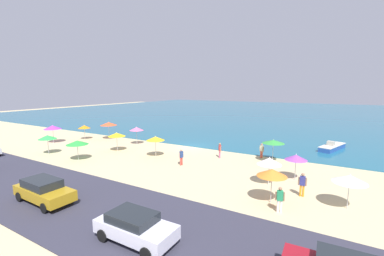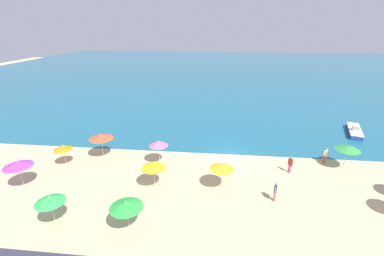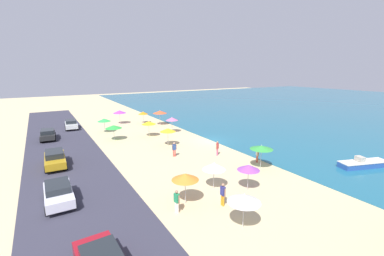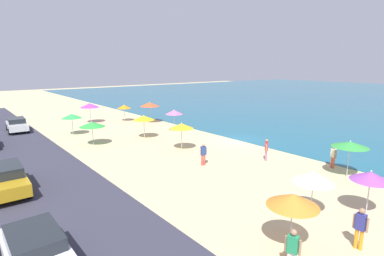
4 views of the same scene
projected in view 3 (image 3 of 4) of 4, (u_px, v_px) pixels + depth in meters
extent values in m
plane|color=#C9B689|center=(212.00, 141.00, 35.33)|extent=(160.00, 160.00, 0.00)
cube|color=#323140|center=(68.00, 165.00, 26.31)|extent=(80.00, 8.00, 0.06)
cylinder|color=#B2B2B7|center=(149.00, 130.00, 37.38)|extent=(0.05, 0.05, 1.88)
cone|color=yellow|center=(149.00, 123.00, 37.13)|extent=(2.06, 2.06, 0.42)
sphere|color=silver|center=(149.00, 121.00, 37.08)|extent=(0.08, 0.08, 0.08)
cylinder|color=#B2B2B7|center=(214.00, 179.00, 20.98)|extent=(0.05, 0.05, 1.71)
cone|color=white|center=(214.00, 166.00, 20.74)|extent=(1.91, 1.91, 0.53)
sphere|color=silver|center=(214.00, 163.00, 20.68)|extent=(0.08, 0.08, 0.08)
cylinder|color=#B2B2B7|center=(261.00, 159.00, 25.24)|extent=(0.05, 0.05, 2.03)
cone|color=green|center=(262.00, 147.00, 24.99)|extent=(2.24, 2.24, 0.36)
sphere|color=silver|center=(262.00, 145.00, 24.94)|extent=(0.08, 0.08, 0.08)
cylinder|color=#B2B2B7|center=(172.00, 126.00, 39.76)|extent=(0.05, 0.05, 1.98)
cone|color=#D96597|center=(172.00, 119.00, 39.50)|extent=(1.86, 1.86, 0.46)
sphere|color=silver|center=(172.00, 117.00, 39.45)|extent=(0.08, 0.08, 0.08)
cylinder|color=#B2B2B7|center=(114.00, 134.00, 35.48)|extent=(0.05, 0.05, 1.74)
cone|color=green|center=(114.00, 127.00, 35.25)|extent=(2.23, 2.23, 0.44)
sphere|color=silver|center=(113.00, 125.00, 35.19)|extent=(0.08, 0.08, 0.08)
cylinder|color=#B2B2B7|center=(243.00, 215.00, 15.67)|extent=(0.05, 0.05, 1.79)
cone|color=silver|center=(244.00, 198.00, 15.43)|extent=(2.06, 2.06, 0.49)
sphere|color=silver|center=(244.00, 194.00, 15.37)|extent=(0.08, 0.08, 0.08)
cylinder|color=#B2B2B7|center=(248.00, 180.00, 20.72)|extent=(0.05, 0.05, 1.76)
cone|color=purple|center=(249.00, 167.00, 20.49)|extent=(1.81, 1.81, 0.44)
sphere|color=silver|center=(249.00, 164.00, 20.43)|extent=(0.08, 0.08, 0.08)
cylinder|color=#B2B2B7|center=(160.00, 119.00, 45.22)|extent=(0.05, 0.05, 2.13)
cone|color=#E5512B|center=(160.00, 112.00, 44.94)|extent=(2.40, 2.40, 0.47)
sphere|color=silver|center=(160.00, 111.00, 44.88)|extent=(0.08, 0.08, 0.08)
cylinder|color=#B2B2B7|center=(168.00, 138.00, 32.85)|extent=(0.05, 0.05, 1.91)
cone|color=yellow|center=(168.00, 130.00, 32.60)|extent=(2.01, 2.01, 0.43)
sphere|color=silver|center=(168.00, 128.00, 32.54)|extent=(0.08, 0.08, 0.08)
cylinder|color=#B2B2B7|center=(105.00, 127.00, 39.81)|extent=(0.05, 0.05, 1.81)
cone|color=green|center=(104.00, 120.00, 39.57)|extent=(1.99, 1.99, 0.45)
sphere|color=silver|center=(104.00, 118.00, 39.52)|extent=(0.08, 0.08, 0.08)
cylinder|color=#B2B2B7|center=(120.00, 118.00, 46.15)|extent=(0.05, 0.05, 2.01)
cone|color=purple|center=(119.00, 112.00, 45.89)|extent=(2.30, 2.30, 0.52)
sphere|color=silver|center=(119.00, 110.00, 45.82)|extent=(0.08, 0.08, 0.08)
cylinder|color=#B2B2B7|center=(185.00, 191.00, 18.56)|extent=(0.05, 0.05, 1.90)
cone|color=orange|center=(185.00, 177.00, 18.30)|extent=(1.97, 1.97, 0.49)
sphere|color=silver|center=(185.00, 173.00, 18.24)|extent=(0.08, 0.08, 0.08)
cylinder|color=#B2B2B7|center=(143.00, 119.00, 46.77)|extent=(0.05, 0.05, 1.72)
cone|color=orange|center=(143.00, 113.00, 46.54)|extent=(1.74, 1.74, 0.45)
sphere|color=silver|center=(143.00, 112.00, 46.49)|extent=(0.08, 0.08, 0.08)
cylinder|color=#ED628E|center=(217.00, 152.00, 29.12)|extent=(0.14, 0.14, 0.80)
cylinder|color=#ED628E|center=(217.00, 152.00, 29.28)|extent=(0.14, 0.14, 0.80)
cube|color=#B82E32|center=(217.00, 146.00, 29.04)|extent=(0.39, 0.42, 0.63)
sphere|color=#A27353|center=(217.00, 142.00, 28.94)|extent=(0.22, 0.22, 0.22)
cylinder|color=#A27353|center=(217.00, 147.00, 28.84)|extent=(0.09, 0.09, 0.57)
cylinder|color=#A27353|center=(218.00, 146.00, 29.27)|extent=(0.09, 0.09, 0.57)
cylinder|color=orange|center=(222.00, 200.00, 18.44)|extent=(0.14, 0.14, 0.83)
cylinder|color=orange|center=(223.00, 201.00, 18.29)|extent=(0.14, 0.14, 0.83)
cube|color=navy|center=(223.00, 191.00, 18.20)|extent=(0.37, 0.23, 0.66)
sphere|color=#987056|center=(223.00, 185.00, 18.10)|extent=(0.22, 0.22, 0.22)
cylinder|color=#987056|center=(221.00, 190.00, 18.41)|extent=(0.09, 0.09, 0.59)
cylinder|color=#987056|center=(225.00, 193.00, 18.01)|extent=(0.09, 0.09, 0.59)
cylinder|color=white|center=(176.00, 207.00, 17.52)|extent=(0.14, 0.14, 0.79)
cylinder|color=white|center=(178.00, 208.00, 17.40)|extent=(0.14, 0.14, 0.79)
cube|color=#238B57|center=(177.00, 198.00, 17.30)|extent=(0.41, 0.31, 0.63)
sphere|color=#9C7258|center=(177.00, 192.00, 17.20)|extent=(0.22, 0.22, 0.22)
cylinder|color=#9C7258|center=(174.00, 197.00, 17.47)|extent=(0.09, 0.09, 0.56)
cylinder|color=#9C7258|center=(179.00, 200.00, 17.15)|extent=(0.09, 0.09, 0.56)
cylinder|color=#E1493E|center=(175.00, 153.00, 28.87)|extent=(0.14, 0.14, 0.78)
cylinder|color=#E1493E|center=(174.00, 153.00, 28.83)|extent=(0.14, 0.14, 0.78)
cube|color=navy|center=(174.00, 147.00, 28.69)|extent=(0.31, 0.41, 0.62)
sphere|color=tan|center=(174.00, 143.00, 28.60)|extent=(0.22, 0.22, 0.22)
cylinder|color=tan|center=(176.00, 147.00, 28.76)|extent=(0.09, 0.09, 0.56)
cylinder|color=tan|center=(172.00, 148.00, 28.64)|extent=(0.09, 0.09, 0.56)
cylinder|color=#E05D42|center=(257.00, 159.00, 26.97)|extent=(0.14, 0.14, 0.78)
cylinder|color=#E05D42|center=(257.00, 158.00, 27.14)|extent=(0.14, 0.14, 0.78)
cube|color=beige|center=(257.00, 152.00, 26.90)|extent=(0.42, 0.35, 0.61)
sphere|color=#987057|center=(258.00, 148.00, 26.80)|extent=(0.22, 0.22, 0.22)
cylinder|color=#987057|center=(258.00, 154.00, 26.68)|extent=(0.09, 0.09, 0.55)
cylinder|color=#987057|center=(257.00, 152.00, 27.15)|extent=(0.09, 0.09, 0.55)
cube|color=silver|center=(59.00, 195.00, 18.57)|extent=(4.13, 1.82, 0.67)
cube|color=#1E2328|center=(58.00, 186.00, 18.62)|extent=(2.31, 1.60, 0.46)
cylinder|color=black|center=(74.00, 204.00, 17.90)|extent=(0.64, 0.22, 0.64)
cylinder|color=black|center=(46.00, 211.00, 17.04)|extent=(0.64, 0.22, 0.64)
cylinder|color=black|center=(70.00, 189.00, 20.25)|extent=(0.64, 0.22, 0.64)
cylinder|color=black|center=(45.00, 194.00, 19.39)|extent=(0.64, 0.22, 0.64)
cube|color=#AE8418|center=(55.00, 160.00, 25.67)|extent=(4.57, 1.94, 0.68)
cube|color=#1E2328|center=(54.00, 154.00, 25.73)|extent=(2.57, 1.67, 0.54)
cylinder|color=black|center=(66.00, 167.00, 24.85)|extent=(0.65, 0.24, 0.64)
cylinder|color=black|center=(46.00, 170.00, 24.03)|extent=(0.65, 0.24, 0.64)
cylinder|color=black|center=(64.00, 157.00, 27.46)|extent=(0.65, 0.24, 0.64)
cylinder|color=black|center=(46.00, 160.00, 26.64)|extent=(0.65, 0.24, 0.64)
cube|color=silver|center=(71.00, 125.00, 42.12)|extent=(4.34, 2.06, 0.63)
cube|color=#1E2328|center=(71.00, 121.00, 42.18)|extent=(2.47, 1.73, 0.49)
cylinder|color=black|center=(78.00, 128.00, 41.31)|extent=(0.65, 0.26, 0.64)
cylinder|color=black|center=(66.00, 129.00, 40.56)|extent=(0.65, 0.26, 0.64)
cylinder|color=black|center=(77.00, 125.00, 43.81)|extent=(0.65, 0.26, 0.64)
cylinder|color=black|center=(66.00, 126.00, 43.06)|extent=(0.65, 0.26, 0.64)
cylinder|color=black|center=(112.00, 249.00, 13.44)|extent=(0.65, 0.25, 0.64)
cube|color=black|center=(48.00, 135.00, 35.59)|extent=(4.36, 2.03, 0.64)
cube|color=#1E2328|center=(47.00, 131.00, 35.27)|extent=(2.47, 1.70, 0.51)
cylinder|color=black|center=(42.00, 136.00, 36.53)|extent=(0.65, 0.26, 0.64)
cylinder|color=black|center=(55.00, 134.00, 37.29)|extent=(0.65, 0.26, 0.64)
cylinder|color=black|center=(41.00, 141.00, 34.03)|extent=(0.65, 0.26, 0.64)
cylinder|color=black|center=(55.00, 139.00, 34.78)|extent=(0.65, 0.26, 0.64)
cube|color=#264E9D|center=(363.00, 164.00, 25.63)|extent=(2.85, 5.19, 0.52)
cube|color=silver|center=(364.00, 162.00, 25.56)|extent=(2.92, 5.22, 0.08)
cube|color=#B2AD9E|center=(360.00, 159.00, 25.40)|extent=(0.95, 0.82, 0.61)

